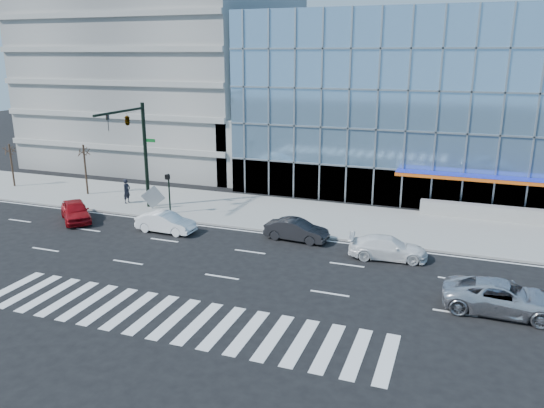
{
  "coord_description": "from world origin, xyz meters",
  "views": [
    {
      "loc": [
        11.68,
        -27.93,
        11.68
      ],
      "look_at": [
        0.33,
        3.0,
        2.26
      ],
      "focal_mm": 35.0,
      "sensor_mm": 36.0,
      "label": 1
    }
  ],
  "objects_px": {
    "ped_signal_post": "(169,187)",
    "street_tree_far": "(10,150)",
    "tilted_panel": "(153,197)",
    "white_suv": "(388,248)",
    "traffic_signal": "(133,132)",
    "red_sedan": "(75,211)",
    "pedestrian": "(127,191)",
    "silver_suv": "(503,297)",
    "dark_sedan": "(297,230)",
    "white_sedan": "(166,222)",
    "street_tree_near": "(84,152)"
  },
  "relations": [
    {
      "from": "ped_signal_post",
      "to": "pedestrian",
      "type": "height_order",
      "value": "ped_signal_post"
    },
    {
      "from": "red_sedan",
      "to": "pedestrian",
      "type": "height_order",
      "value": "pedestrian"
    },
    {
      "from": "white_suv",
      "to": "dark_sedan",
      "type": "distance_m",
      "value": 6.12
    },
    {
      "from": "traffic_signal",
      "to": "red_sedan",
      "type": "height_order",
      "value": "traffic_signal"
    },
    {
      "from": "street_tree_far",
      "to": "silver_suv",
      "type": "xyz_separation_m",
      "value": [
        40.02,
        -10.66,
        -2.7
      ]
    },
    {
      "from": "white_suv",
      "to": "silver_suv",
      "type": "bearing_deg",
      "value": -136.54
    },
    {
      "from": "white_suv",
      "to": "street_tree_far",
      "type": "bearing_deg",
      "value": 73.55
    },
    {
      "from": "white_sedan",
      "to": "pedestrian",
      "type": "relative_size",
      "value": 2.13
    },
    {
      "from": "street_tree_far",
      "to": "red_sedan",
      "type": "xyz_separation_m",
      "value": [
        11.85,
        -6.09,
        -2.7
      ]
    },
    {
      "from": "street_tree_near",
      "to": "red_sedan",
      "type": "xyz_separation_m",
      "value": [
        3.85,
        -6.09,
        -3.04
      ]
    },
    {
      "from": "traffic_signal",
      "to": "pedestrian",
      "type": "xyz_separation_m",
      "value": [
        -2.16,
        1.71,
        -5.05
      ]
    },
    {
      "from": "white_sedan",
      "to": "street_tree_far",
      "type": "bearing_deg",
      "value": 74.26
    },
    {
      "from": "traffic_signal",
      "to": "white_sedan",
      "type": "bearing_deg",
      "value": -35.95
    },
    {
      "from": "tilted_panel",
      "to": "street_tree_far",
      "type": "bearing_deg",
      "value": 143.98
    },
    {
      "from": "white_suv",
      "to": "tilted_panel",
      "type": "height_order",
      "value": "tilted_panel"
    },
    {
      "from": "silver_suv",
      "to": "pedestrian",
      "type": "distance_m",
      "value": 28.77
    },
    {
      "from": "silver_suv",
      "to": "dark_sedan",
      "type": "height_order",
      "value": "silver_suv"
    },
    {
      "from": "white_sedan",
      "to": "street_tree_near",
      "type": "bearing_deg",
      "value": 63.49
    },
    {
      "from": "tilted_panel",
      "to": "white_suv",
      "type": "bearing_deg",
      "value": -41.1
    },
    {
      "from": "ped_signal_post",
      "to": "white_suv",
      "type": "xyz_separation_m",
      "value": [
        16.52,
        -3.14,
        -1.48
      ]
    },
    {
      "from": "red_sedan",
      "to": "street_tree_near",
      "type": "bearing_deg",
      "value": 75.72
    },
    {
      "from": "traffic_signal",
      "to": "white_suv",
      "type": "height_order",
      "value": "traffic_signal"
    },
    {
      "from": "traffic_signal",
      "to": "silver_suv",
      "type": "distance_m",
      "value": 26.74
    },
    {
      "from": "silver_suv",
      "to": "white_sedan",
      "type": "xyz_separation_m",
      "value": [
        -20.76,
        4.65,
        -0.07
      ]
    },
    {
      "from": "street_tree_far",
      "to": "white_sedan",
      "type": "xyz_separation_m",
      "value": [
        19.26,
        -6.01,
        -2.77
      ]
    },
    {
      "from": "ped_signal_post",
      "to": "red_sedan",
      "type": "bearing_deg",
      "value": -147.98
    },
    {
      "from": "street_tree_near",
      "to": "street_tree_far",
      "type": "height_order",
      "value": "street_tree_near"
    },
    {
      "from": "street_tree_near",
      "to": "ped_signal_post",
      "type": "bearing_deg",
      "value": -15.06
    },
    {
      "from": "silver_suv",
      "to": "white_suv",
      "type": "distance_m",
      "value": 7.79
    },
    {
      "from": "ped_signal_post",
      "to": "silver_suv",
      "type": "xyz_separation_m",
      "value": [
        22.52,
        -8.11,
        -1.39
      ]
    },
    {
      "from": "silver_suv",
      "to": "pedestrian",
      "type": "height_order",
      "value": "pedestrian"
    },
    {
      "from": "traffic_signal",
      "to": "pedestrian",
      "type": "distance_m",
      "value": 5.75
    },
    {
      "from": "dark_sedan",
      "to": "red_sedan",
      "type": "distance_m",
      "value": 16.24
    },
    {
      "from": "ped_signal_post",
      "to": "street_tree_far",
      "type": "height_order",
      "value": "street_tree_far"
    },
    {
      "from": "dark_sedan",
      "to": "white_sedan",
      "type": "bearing_deg",
      "value": 104.19
    },
    {
      "from": "silver_suv",
      "to": "red_sedan",
      "type": "height_order",
      "value": "silver_suv"
    },
    {
      "from": "white_sedan",
      "to": "tilted_panel",
      "type": "height_order",
      "value": "tilted_panel"
    },
    {
      "from": "street_tree_far",
      "to": "tilted_panel",
      "type": "xyz_separation_m",
      "value": [
        15.66,
        -1.86,
        -2.38
      ]
    },
    {
      "from": "street_tree_near",
      "to": "silver_suv",
      "type": "xyz_separation_m",
      "value": [
        32.02,
        -10.66,
        -3.03
      ]
    },
    {
      "from": "pedestrian",
      "to": "white_suv",
      "type": "bearing_deg",
      "value": -95.72
    },
    {
      "from": "dark_sedan",
      "to": "pedestrian",
      "type": "height_order",
      "value": "pedestrian"
    },
    {
      "from": "traffic_signal",
      "to": "street_tree_near",
      "type": "xyz_separation_m",
      "value": [
        -7.0,
        2.93,
        -2.39
      ]
    },
    {
      "from": "silver_suv",
      "to": "dark_sedan",
      "type": "distance_m",
      "value": 13.49
    },
    {
      "from": "traffic_signal",
      "to": "dark_sedan",
      "type": "height_order",
      "value": "traffic_signal"
    },
    {
      "from": "white_suv",
      "to": "white_sedan",
      "type": "height_order",
      "value": "white_sedan"
    },
    {
      "from": "ped_signal_post",
      "to": "tilted_panel",
      "type": "height_order",
      "value": "ped_signal_post"
    },
    {
      "from": "silver_suv",
      "to": "red_sedan",
      "type": "xyz_separation_m",
      "value": [
        -28.17,
        4.57,
        -0.0
      ]
    },
    {
      "from": "pedestrian",
      "to": "tilted_panel",
      "type": "bearing_deg",
      "value": -96.4
    },
    {
      "from": "street_tree_far",
      "to": "silver_suv",
      "type": "height_order",
      "value": "street_tree_far"
    },
    {
      "from": "traffic_signal",
      "to": "ped_signal_post",
      "type": "height_order",
      "value": "traffic_signal"
    }
  ]
}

